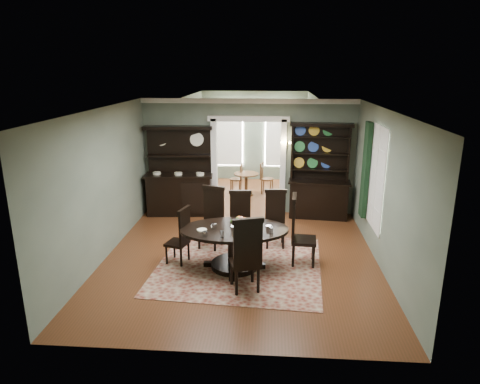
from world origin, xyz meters
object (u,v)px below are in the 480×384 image
object	(u,v)px
dining_table	(234,240)
sideboard	(179,184)
welsh_dresser	(319,184)
parlor_table	(246,181)

from	to	relation	value
dining_table	sideboard	distance (m)	3.57
welsh_dresser	parlor_table	xyz separation A→B (m)	(-1.97, 1.78, -0.43)
welsh_dresser	parlor_table	bearing A→B (deg)	143.22
dining_table	sideboard	size ratio (longest dim) A/B	0.94
sideboard	welsh_dresser	world-z (taller)	welsh_dresser
parlor_table	dining_table	bearing A→B (deg)	-89.27
dining_table	welsh_dresser	xyz separation A→B (m)	(1.91, 3.12, 0.31)
sideboard	parlor_table	distance (m)	2.46
dining_table	sideboard	world-z (taller)	sideboard
parlor_table	welsh_dresser	bearing A→B (deg)	-42.07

